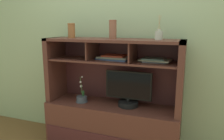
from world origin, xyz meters
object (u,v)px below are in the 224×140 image
potted_orchid (82,98)px  ceramic_vase (113,29)px  diffuser_bottle (159,35)px  magazine_stack_left (114,58)px  magazine_stack_centre (155,60)px  accent_vase (72,30)px  media_console (112,116)px  tv_monitor (128,92)px

potted_orchid → ceramic_vase: (0.36, 0.07, 0.80)m
diffuser_bottle → magazine_stack_left: bearing=175.1°
magazine_stack_centre → ceramic_vase: (-0.46, -0.02, 0.31)m
magazine_stack_left → accent_vase: size_ratio=2.36×
potted_orchid → accent_vase: 0.80m
magazine_stack_centre → ceramic_vase: size_ratio=1.68×
media_console → diffuser_bottle: (0.50, 0.00, 0.94)m
potted_orchid → magazine_stack_centre: 0.96m
tv_monitor → ceramic_vase: ceramic_vase is taller
tv_monitor → accent_vase: (-0.68, -0.01, 0.66)m
magazine_stack_left → ceramic_vase: ceramic_vase is taller
diffuser_bottle → ceramic_vase: bearing=177.8°
accent_vase → ceramic_vase: bearing=2.7°
diffuser_bottle → potted_orchid: bearing=-176.4°
magazine_stack_centre → accent_vase: (-0.96, -0.05, 0.30)m
ceramic_vase → accent_vase: bearing=-177.3°
magazine_stack_centre → magazine_stack_left: bearing=-180.0°
tv_monitor → accent_vase: 0.95m
potted_orchid → ceramic_vase: bearing=11.3°
ceramic_vase → accent_vase: (-0.50, -0.02, -0.02)m
magazine_stack_left → magazine_stack_centre: 0.45m
tv_monitor → magazine_stack_left: magazine_stack_left is taller
diffuser_bottle → magazine_stack_centre: bearing=128.6°
tv_monitor → magazine_stack_left: 0.41m
media_console → magazine_stack_centre: media_console is taller
magazine_stack_left → accent_vase: accent_vase is taller
diffuser_bottle → accent_vase: bearing=-179.7°
potted_orchid → diffuser_bottle: diffuser_bottle is taller
diffuser_bottle → tv_monitor: bearing=178.4°
potted_orchid → ceramic_vase: 0.88m
magazine_stack_centre → ceramic_vase: 0.56m
potted_orchid → accent_vase: bearing=159.8°
diffuser_bottle → ceramic_vase: 0.50m
media_console → diffuser_bottle: 1.06m
tv_monitor → accent_vase: accent_vase is taller
tv_monitor → magazine_stack_centre: bearing=7.0°
media_console → tv_monitor: size_ratio=2.95×
magazine_stack_centre → tv_monitor: bearing=-173.0°
diffuser_bottle → ceramic_vase: (-0.50, 0.02, 0.05)m
magazine_stack_centre → potted_orchid: bearing=-173.4°
accent_vase → magazine_stack_centre: bearing=2.8°
tv_monitor → magazine_stack_left: (-0.18, 0.03, 0.37)m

